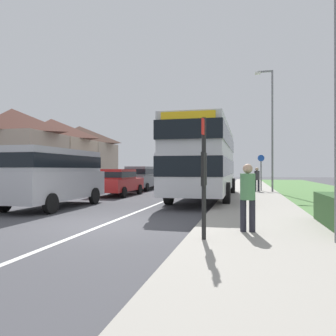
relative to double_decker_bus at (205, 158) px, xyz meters
The scene contains 15 objects.
ground_plane 8.88m from the double_decker_bus, 102.04° to the right, with size 120.00×120.00×0.00m, color #424247.
lane_marking_centre 2.83m from the double_decker_bus, 166.56° to the right, with size 0.14×60.00×0.01m, color silver.
pavement_near_side 4.00m from the double_decker_bus, 45.33° to the right, with size 3.20×68.00×0.12m, color #9E998E.
double_decker_bus is the anchor object (origin of this frame).
parked_van_silver 7.55m from the double_decker_bus, 136.99° to the right, with size 2.11×5.39×2.35m.
parked_car_red 5.57m from the double_decker_bus, 168.56° to the left, with size 2.01×4.38×1.56m.
parked_car_grey 8.29m from the double_decker_bus, 132.45° to the left, with size 1.91×3.94×1.75m.
parked_car_black 12.00m from the double_decker_bus, 116.63° to the left, with size 1.95×4.01×1.56m.
pedestrian_at_stop 9.48m from the double_decker_bus, 77.25° to the right, with size 0.34×0.34×1.67m.
pedestrian_walking_away 5.83m from the double_decker_bus, 61.24° to the left, with size 0.34×0.34×1.67m.
bus_stop_sign 10.29m from the double_decker_bus, 83.28° to the right, with size 0.09×0.52×2.60m.
cycle_route_sign 6.69m from the double_decker_bus, 62.76° to the left, with size 0.44×0.08×2.52m.
street_lamp_near 10.79m from the double_decker_bus, 69.70° to the right, with size 1.14×0.20×7.42m.
street_lamp_mid 6.53m from the double_decker_bus, 53.77° to the left, with size 1.14×0.20×7.88m.
house_terrace_far_side 21.75m from the double_decker_bus, 143.37° to the left, with size 7.69×17.35×6.75m.
Camera 1 is at (3.83, -8.41, 1.54)m, focal length 34.88 mm.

